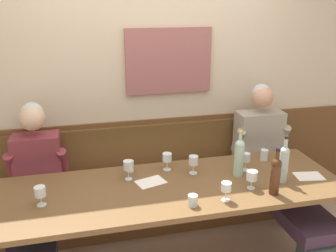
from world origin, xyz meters
The scene contains 21 objects.
room_wall_back centered at (0.00, 1.09, 1.40)m, with size 6.80×0.12×2.80m.
wood_wainscot_panel centered at (0.00, 1.04, 0.49)m, with size 6.80×0.03×0.98m, color brown.
wall_bench centered at (0.00, 0.83, 0.28)m, with size 2.84×0.42×0.94m.
dining_table centered at (0.00, 0.14, 0.68)m, with size 2.54×0.84×0.76m.
person_right_seat centered at (-1.00, 0.46, 0.62)m, with size 0.49×1.27×1.27m.
person_left_seat centered at (1.02, 0.47, 0.63)m, with size 0.54×1.27×1.32m.
wine_bottle_clear_water centered at (0.66, -0.13, 0.91)m, with size 0.07×0.07×0.35m.
wine_bottle_amber_mid centered at (0.53, 0.19, 0.92)m, with size 0.08×0.08×0.36m.
wine_bottle_green_tall centered at (0.81, 0.01, 0.91)m, with size 0.07×0.07×0.36m.
wine_glass_right_end centered at (0.54, -0.03, 0.86)m, with size 0.08×0.08×0.14m.
wine_glass_mid_right centered at (0.30, -0.14, 0.85)m, with size 0.07×0.07×0.13m.
wine_glass_left_end centered at (-0.30, 0.32, 0.87)m, with size 0.07×0.07×0.15m.
wine_glass_center_front centered at (0.63, 0.26, 0.86)m, with size 0.06×0.06×0.15m.
wine_glass_near_bucket centered at (0.02, 0.41, 0.86)m, with size 0.07×0.07×0.14m.
wine_glass_mid_left centered at (-0.91, 0.08, 0.86)m, with size 0.07×0.07×0.14m.
wine_glass_center_rear centered at (0.21, 0.30, 0.86)m, with size 0.07×0.07×0.15m.
water_tumbler_right centered at (-0.27, 0.44, 0.80)m, with size 0.06×0.06×0.09m, color silver.
water_tumbler_center centered at (0.86, 0.40, 0.80)m, with size 0.06×0.06×0.09m, color silver.
water_tumbler_left centered at (0.06, -0.16, 0.80)m, with size 0.07×0.07×0.08m, color silver.
tasting_sheet_left_guest centered at (1.06, 0.04, 0.76)m, with size 0.21×0.15×0.00m, color white.
tasting_sheet_right_guest centered at (-0.15, 0.23, 0.76)m, with size 0.21×0.15×0.00m, color white.
Camera 1 is at (-0.59, -2.18, 2.05)m, focal length 39.17 mm.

